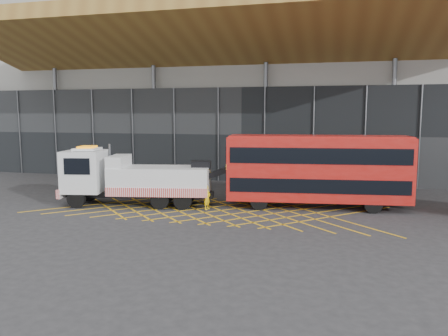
# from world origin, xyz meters

# --- Properties ---
(ground_plane) EXTENTS (120.00, 120.00, 0.00)m
(ground_plane) POSITION_xyz_m (0.00, 0.00, 0.00)
(ground_plane) COLOR #28282A
(road_markings) EXTENTS (21.56, 7.16, 0.01)m
(road_markings) POSITION_xyz_m (2.40, 0.00, 0.01)
(road_markings) COLOR gold
(road_markings) RESTS_ON ground_plane
(construction_building) EXTENTS (55.00, 23.97, 18.00)m
(construction_building) POSITION_xyz_m (1.92, 18.40, 8.98)
(construction_building) COLOR gray
(construction_building) RESTS_ON ground_plane
(recovery_truck) EXTENTS (11.04, 4.25, 3.83)m
(recovery_truck) POSITION_xyz_m (-2.73, 0.13, 1.77)
(recovery_truck) COLOR black
(recovery_truck) RESTS_ON ground_plane
(bus_towed) EXTENTS (11.24, 3.88, 4.48)m
(bus_towed) POSITION_xyz_m (8.71, 2.28, 2.49)
(bus_towed) COLOR #AD140F
(bus_towed) RESTS_ON ground_plane
(worker) EXTENTS (0.46, 0.61, 1.49)m
(worker) POSITION_xyz_m (2.29, 0.12, 0.74)
(worker) COLOR yellow
(worker) RESTS_ON ground_plane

